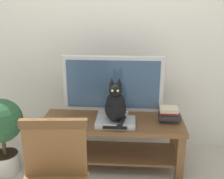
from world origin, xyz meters
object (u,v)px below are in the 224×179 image
at_px(tv, 113,86).
at_px(book_stack, 169,114).
at_px(tv_stand, 112,134).
at_px(media_box, 116,122).
at_px(potted_plant, 2,128).
at_px(cat, 116,105).
at_px(wooden_chair, 53,179).

xyz_separation_m(tv, book_stack, (0.54, -0.08, -0.25)).
relative_size(tv_stand, book_stack, 6.74).
xyz_separation_m(media_box, potted_plant, (-1.07, -0.06, -0.06)).
xyz_separation_m(cat, potted_plant, (-1.08, -0.05, -0.24)).
bearing_deg(tv_stand, cat, -71.66).
bearing_deg(potted_plant, tv, 14.21).
bearing_deg(cat, tv, 100.10).
height_order(tv_stand, tv, tv).
bearing_deg(tv, media_box, -79.50).
height_order(wooden_chair, book_stack, wooden_chair).
distance_m(media_box, wooden_chair, 0.96).
height_order(book_stack, potted_plant, potted_plant).
xyz_separation_m(tv_stand, potted_plant, (-1.04, -0.16, 0.11)).
distance_m(media_box, cat, 0.18).
bearing_deg(book_stack, potted_plant, -173.34).
bearing_deg(media_box, tv_stand, 110.22).
relative_size(tv, potted_plant, 1.29).
distance_m(wooden_chair, book_stack, 1.32).
relative_size(tv_stand, tv, 1.43).
xyz_separation_m(tv_stand, tv, (0.00, 0.10, 0.47)).
height_order(tv, wooden_chair, tv).
xyz_separation_m(media_box, cat, (0.00, -0.01, 0.18)).
height_order(cat, book_stack, cat).
bearing_deg(wooden_chair, cat, 67.87).
bearing_deg(wooden_chair, book_stack, 49.61).
bearing_deg(cat, tv_stand, 108.34).
relative_size(media_box, cat, 0.88).
bearing_deg(media_box, book_stack, 13.40).
distance_m(tv_stand, book_stack, 0.58).
height_order(media_box, cat, cat).
relative_size(tv_stand, media_box, 3.75).
height_order(media_box, potted_plant, potted_plant).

